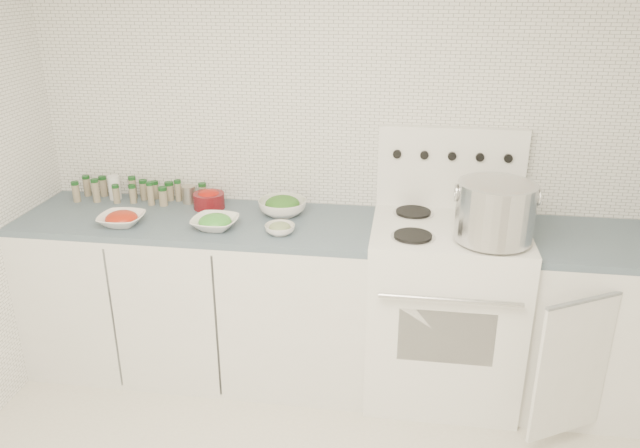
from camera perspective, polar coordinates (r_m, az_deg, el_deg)
The scene contains 13 objects.
room_walls at distance 1.82m, azimuth -0.15°, elevation 5.03°, with size 3.54×3.04×2.52m.
counter_left at distance 3.51m, azimuth -10.71°, elevation -6.30°, with size 1.85×0.62×0.90m.
stove at distance 3.32m, azimuth 11.22°, elevation -7.15°, with size 0.76×0.70×1.36m.
counter_right at distance 3.50m, azimuth 24.85°, elevation -8.24°, with size 0.89×0.83×0.90m.
stock_pot at distance 2.94m, azimuth 15.73°, elevation 1.31°, with size 0.38×0.35×0.27m.
bowl_tomato at distance 3.32m, azimuth -17.69°, elevation 0.45°, with size 0.23×0.23×0.08m.
bowl_snowpea at distance 3.16m, azimuth -9.57°, elevation 0.17°, with size 0.25×0.25×0.08m.
bowl_broccoli at distance 3.30m, azimuth -3.45°, elevation 1.67°, with size 0.33×0.33×0.10m.
bowl_zucchini at distance 3.06m, azimuth -3.69°, elevation -0.41°, with size 0.15×0.15×0.06m.
bowl_pepper at distance 3.44m, azimuth -10.12°, elevation 2.26°, with size 0.17×0.17×0.11m.
salt_canister at distance 3.71m, azimuth -18.28°, elevation 3.19°, with size 0.07×0.07×0.13m, color white.
tin_can at distance 3.54m, azimuth -11.89°, elevation 2.66°, with size 0.07×0.07×0.10m, color #A19788.
spice_cluster at distance 3.65m, azimuth -16.49°, elevation 2.95°, with size 0.74×0.16×0.13m.
Camera 1 is at (0.26, -1.72, 2.09)m, focal length 35.00 mm.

